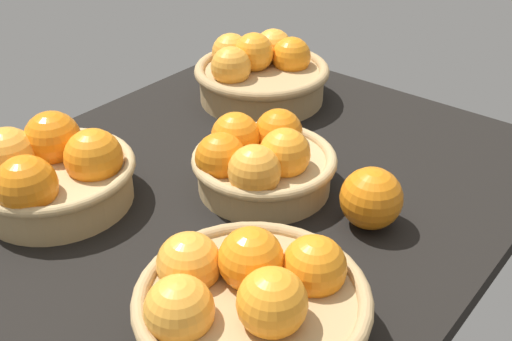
{
  "coord_description": "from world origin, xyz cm",
  "views": [
    {
      "loc": [
        58.48,
        49.18,
        52.36
      ],
      "look_at": [
        2.25,
        3.75,
        7.0
      ],
      "focal_mm": 43.27,
      "sensor_mm": 36.0,
      "label": 1
    }
  ],
  "objects_px": {
    "basket_center": "(260,161)",
    "loose_orange_front_gap": "(371,198)",
    "basket_near_left": "(260,73)",
    "basket_near_right": "(52,172)",
    "basket_far_right": "(249,303)"
  },
  "relations": [
    {
      "from": "basket_center",
      "to": "loose_orange_front_gap",
      "type": "xyz_separation_m",
      "value": [
        -0.02,
        0.17,
        -0.0
      ]
    },
    {
      "from": "basket_center",
      "to": "basket_near_right",
      "type": "height_order",
      "value": "basket_near_right"
    },
    {
      "from": "loose_orange_front_gap",
      "to": "basket_far_right",
      "type": "bearing_deg",
      "value": 0.26
    },
    {
      "from": "basket_near_right",
      "to": "loose_orange_front_gap",
      "type": "distance_m",
      "value": 0.43
    },
    {
      "from": "basket_near_right",
      "to": "loose_orange_front_gap",
      "type": "xyz_separation_m",
      "value": [
        -0.23,
        0.36,
        -0.01
      ]
    },
    {
      "from": "basket_far_right",
      "to": "loose_orange_front_gap",
      "type": "bearing_deg",
      "value": -179.74
    },
    {
      "from": "basket_far_right",
      "to": "basket_near_left",
      "type": "bearing_deg",
      "value": -142.47
    },
    {
      "from": "basket_near_right",
      "to": "basket_far_right",
      "type": "height_order",
      "value": "same"
    },
    {
      "from": "basket_center",
      "to": "basket_near_left",
      "type": "bearing_deg",
      "value": -141.38
    },
    {
      "from": "basket_far_right",
      "to": "basket_center",
      "type": "bearing_deg",
      "value": -143.66
    },
    {
      "from": "basket_near_left",
      "to": "basket_near_right",
      "type": "bearing_deg",
      "value": -1.07
    },
    {
      "from": "basket_far_right",
      "to": "loose_orange_front_gap",
      "type": "height_order",
      "value": "basket_far_right"
    },
    {
      "from": "basket_center",
      "to": "basket_far_right",
      "type": "bearing_deg",
      "value": 36.34
    },
    {
      "from": "basket_far_right",
      "to": "loose_orange_front_gap",
      "type": "relative_size",
      "value": 2.96
    },
    {
      "from": "basket_near_left",
      "to": "basket_far_right",
      "type": "bearing_deg",
      "value": 37.53
    }
  ]
}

